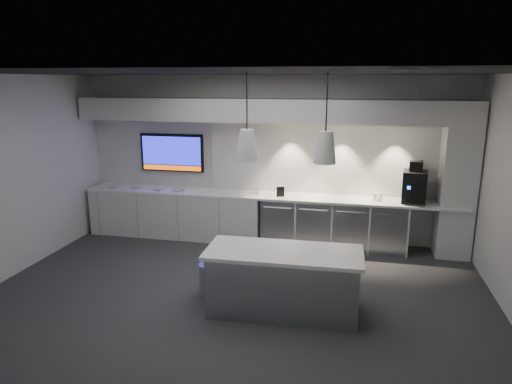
% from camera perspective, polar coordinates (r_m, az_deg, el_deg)
% --- Properties ---
extents(floor, '(7.00, 7.00, 0.00)m').
position_cam_1_polar(floor, '(6.55, -2.42, -12.60)').
color(floor, '#323235').
rests_on(floor, ground).
extents(ceiling, '(7.00, 7.00, 0.00)m').
position_cam_1_polar(ceiling, '(5.86, -2.73, 14.67)').
color(ceiling, black).
rests_on(ceiling, wall_back).
extents(wall_back, '(7.00, 0.00, 7.00)m').
position_cam_1_polar(wall_back, '(8.42, 1.76, 4.17)').
color(wall_back, silver).
rests_on(wall_back, floor).
extents(wall_front, '(7.00, 0.00, 7.00)m').
position_cam_1_polar(wall_front, '(3.78, -12.33, -8.45)').
color(wall_front, silver).
rests_on(wall_front, floor).
extents(wall_left, '(0.00, 7.00, 7.00)m').
position_cam_1_polar(wall_left, '(7.69, -28.70, 1.53)').
color(wall_left, silver).
rests_on(wall_left, floor).
extents(back_counter, '(6.80, 0.65, 0.04)m').
position_cam_1_polar(back_counter, '(8.24, 1.32, -0.45)').
color(back_counter, white).
rests_on(back_counter, left_base_cabinets).
extents(left_base_cabinets, '(3.30, 0.63, 0.86)m').
position_cam_1_polar(left_base_cabinets, '(8.84, -9.91, -2.68)').
color(left_base_cabinets, silver).
rests_on(left_base_cabinets, floor).
extents(fridge_unit_a, '(0.60, 0.61, 0.85)m').
position_cam_1_polar(fridge_unit_a, '(8.32, 3.00, -3.58)').
color(fridge_unit_a, '#9B9EA3').
rests_on(fridge_unit_a, floor).
extents(fridge_unit_b, '(0.60, 0.61, 0.85)m').
position_cam_1_polar(fridge_unit_b, '(8.25, 7.33, -3.83)').
color(fridge_unit_b, '#9B9EA3').
rests_on(fridge_unit_b, floor).
extents(fridge_unit_c, '(0.60, 0.61, 0.85)m').
position_cam_1_polar(fridge_unit_c, '(8.23, 11.71, -4.07)').
color(fridge_unit_c, '#9B9EA3').
rests_on(fridge_unit_c, floor).
extents(fridge_unit_d, '(0.60, 0.61, 0.85)m').
position_cam_1_polar(fridge_unit_d, '(8.25, 16.10, -4.28)').
color(fridge_unit_d, '#9B9EA3').
rests_on(fridge_unit_d, floor).
extents(backsplash, '(4.60, 0.03, 1.30)m').
position_cam_1_polar(backsplash, '(8.27, 9.97, 4.13)').
color(backsplash, silver).
rests_on(backsplash, wall_back).
extents(soffit, '(6.90, 0.60, 0.40)m').
position_cam_1_polar(soffit, '(8.03, 1.41, 10.17)').
color(soffit, silver).
rests_on(soffit, wall_back).
extents(column, '(0.55, 0.55, 2.60)m').
position_cam_1_polar(column, '(8.21, 23.89, 1.30)').
color(column, silver).
rests_on(column, floor).
extents(wall_tv, '(1.25, 0.07, 0.72)m').
position_cam_1_polar(wall_tv, '(8.90, -10.46, 4.86)').
color(wall_tv, black).
rests_on(wall_tv, wall_back).
extents(island, '(1.98, 0.89, 0.83)m').
position_cam_1_polar(island, '(5.93, 3.44, -11.05)').
color(island, '#9B9EA3').
rests_on(island, floor).
extents(bin, '(0.42, 0.42, 0.46)m').
position_cam_1_polar(bin, '(6.45, -5.68, -10.82)').
color(bin, '#9B9EA3').
rests_on(bin, floor).
extents(coffee_machine, '(0.44, 0.60, 0.70)m').
position_cam_1_polar(coffee_machine, '(8.12, 19.22, 0.79)').
color(coffee_machine, black).
rests_on(coffee_machine, back_counter).
extents(sign_black, '(0.14, 0.06, 0.18)m').
position_cam_1_polar(sign_black, '(8.08, 3.07, 0.04)').
color(sign_black, black).
rests_on(sign_black, back_counter).
extents(sign_white, '(0.18, 0.02, 0.14)m').
position_cam_1_polar(sign_white, '(8.23, -0.22, 0.17)').
color(sign_white, white).
rests_on(sign_white, back_counter).
extents(cup_cluster, '(0.16, 0.16, 0.14)m').
position_cam_1_polar(cup_cluster, '(8.10, 14.95, -0.54)').
color(cup_cluster, white).
rests_on(cup_cluster, back_counter).
extents(tray_a, '(0.19, 0.19, 0.02)m').
position_cam_1_polar(tray_a, '(9.18, -17.28, 0.61)').
color(tray_a, '#A2A2A2').
rests_on(tray_a, back_counter).
extents(tray_b, '(0.18, 0.18, 0.02)m').
position_cam_1_polar(tray_b, '(8.98, -14.65, 0.51)').
color(tray_b, '#A2A2A2').
rests_on(tray_b, back_counter).
extents(tray_c, '(0.19, 0.19, 0.02)m').
position_cam_1_polar(tray_c, '(8.75, -11.95, 0.31)').
color(tray_c, '#A2A2A2').
rests_on(tray_c, back_counter).
extents(tray_d, '(0.17, 0.17, 0.02)m').
position_cam_1_polar(tray_d, '(8.63, -9.64, 0.23)').
color(tray_d, '#A2A2A2').
rests_on(tray_d, back_counter).
extents(pendant_left, '(0.26, 0.26, 1.08)m').
position_cam_1_polar(pendant_left, '(5.52, -1.12, 5.93)').
color(pendant_left, silver).
rests_on(pendant_left, ceiling).
extents(pendant_right, '(0.26, 0.26, 1.08)m').
position_cam_1_polar(pendant_right, '(5.38, 8.65, 5.58)').
color(pendant_right, silver).
rests_on(pendant_right, ceiling).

